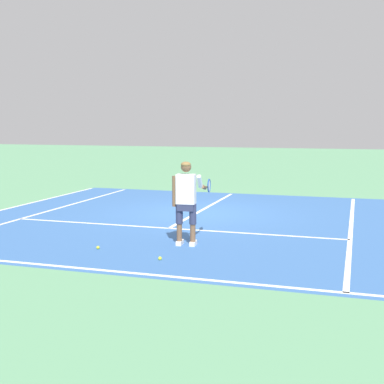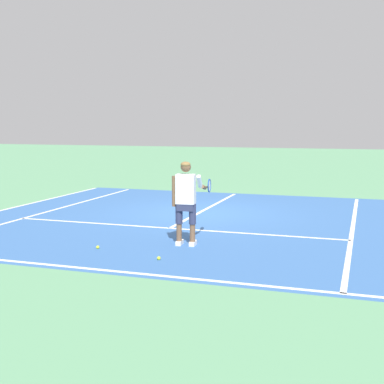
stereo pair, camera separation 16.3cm
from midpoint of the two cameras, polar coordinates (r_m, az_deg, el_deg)
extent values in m
plane|color=#609E70|center=(14.53, 0.19, -2.31)|extent=(80.00, 80.00, 0.00)
cube|color=#3866A8|center=(13.70, -0.93, -2.91)|extent=(10.98, 10.51, 0.00)
cube|color=white|center=(9.17, -11.10, -8.26)|extent=(10.98, 0.10, 0.01)
cube|color=white|center=(12.45, -2.90, -3.96)|extent=(8.23, 0.10, 0.01)
cube|color=white|center=(15.44, 1.26, -1.72)|extent=(0.10, 6.40, 0.01)
cube|color=white|center=(15.48, -15.53, -1.97)|extent=(0.10, 10.11, 0.01)
cube|color=white|center=(13.01, 16.56, -3.76)|extent=(0.10, 10.11, 0.01)
cube|color=white|center=(16.27, -19.60, -1.68)|extent=(0.10, 10.11, 0.01)
cube|color=white|center=(10.78, -1.77, -5.52)|extent=(0.14, 0.29, 0.09)
cube|color=white|center=(10.72, -0.31, -5.59)|extent=(0.14, 0.29, 0.09)
cylinder|color=brown|center=(10.69, -1.82, -4.39)|extent=(0.11, 0.11, 0.36)
cylinder|color=#2D3351|center=(10.62, -1.83, -2.36)|extent=(0.14, 0.14, 0.41)
cylinder|color=brown|center=(10.63, -0.35, -4.46)|extent=(0.11, 0.11, 0.36)
cylinder|color=#2D3351|center=(10.56, -0.35, -2.41)|extent=(0.14, 0.14, 0.41)
cube|color=#2D3351|center=(10.56, -1.10, -1.51)|extent=(0.36, 0.23, 0.20)
cube|color=white|center=(10.51, -1.10, 0.32)|extent=(0.40, 0.26, 0.60)
cylinder|color=brown|center=(10.58, -2.37, 0.09)|extent=(0.09, 0.09, 0.62)
cylinder|color=white|center=(10.53, 0.41, 1.16)|extent=(0.12, 0.27, 0.29)
cylinder|color=brown|center=(10.74, 0.84, 0.53)|extent=(0.11, 0.30, 0.14)
sphere|color=brown|center=(10.48, -1.10, 2.75)|extent=(0.21, 0.21, 0.21)
ellipsoid|color=olive|center=(10.45, -1.12, 3.01)|extent=(0.22, 0.22, 0.12)
cylinder|color=#232326|center=(10.96, 1.14, 0.51)|extent=(0.05, 0.20, 0.03)
cylinder|color=#1E479E|center=(11.10, 1.28, 0.60)|extent=(0.03, 0.10, 0.02)
torus|color=#1E479E|center=(11.28, 1.45, 0.71)|extent=(0.06, 0.30, 0.30)
cylinder|color=silver|center=(11.28, 1.45, 0.71)|extent=(0.03, 0.25, 0.25)
sphere|color=#CCE02D|center=(10.58, -10.63, -5.96)|extent=(0.07, 0.07, 0.07)
sphere|color=#CCE02D|center=(9.62, -3.99, -7.21)|extent=(0.07, 0.07, 0.07)
camera|label=1|loc=(0.08, -90.43, -0.06)|focal=49.03mm
camera|label=2|loc=(0.08, 89.57, 0.06)|focal=49.03mm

